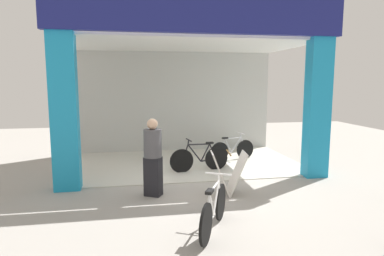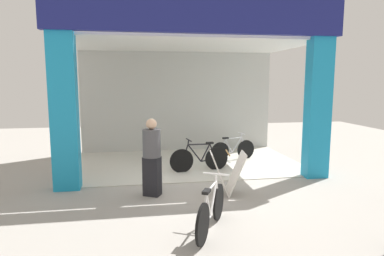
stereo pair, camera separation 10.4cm
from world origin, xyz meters
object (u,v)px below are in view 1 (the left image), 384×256
Objects in this scene: bicycle_parked_0 at (214,210)px; sandwich_board_sign at (228,173)px; bicycle_inside_1 at (232,149)px; pedestrian_2 at (153,156)px; bicycle_inside_0 at (199,158)px.

sandwich_board_sign reaches higher than bicycle_parked_0.
bicycle_inside_1 is 3.73m from pedestrian_2.
bicycle_inside_1 is 3.03m from sandwich_board_sign.
bicycle_parked_0 is (-1.69, -4.55, 0.02)m from bicycle_inside_1.
bicycle_parked_0 is (-0.47, -3.49, -0.00)m from bicycle_inside_0.
pedestrian_2 is (-1.30, -1.66, 0.48)m from bicycle_inside_0.
bicycle_inside_1 is (1.21, 1.06, -0.02)m from bicycle_inside_0.
bicycle_inside_1 is 0.89× the size of pedestrian_2.
sandwich_board_sign is at bearing -82.11° from bicycle_inside_0.
pedestrian_2 reaches higher than sandwich_board_sign.
sandwich_board_sign is at bearing -5.68° from pedestrian_2.
bicycle_inside_0 is 1.11× the size of bicycle_parked_0.
sandwich_board_sign is 1.61m from pedestrian_2.
bicycle_inside_0 is 2.16m from pedestrian_2.
bicycle_inside_0 is 0.98× the size of pedestrian_2.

